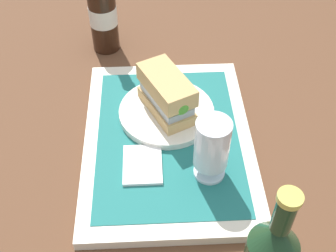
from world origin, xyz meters
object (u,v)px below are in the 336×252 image
object	(u,v)px
sandwich	(167,95)
beer_glass	(212,148)
second_bottle	(102,10)
plate	(167,112)

from	to	relation	value
sandwich	beer_glass	xyz separation A→B (m)	(0.15, 0.07, 0.01)
sandwich	second_bottle	xyz separation A→B (m)	(-0.27, -0.14, 0.03)
plate	beer_glass	world-z (taller)	beer_glass
sandwich	second_bottle	distance (m)	0.30
second_bottle	beer_glass	bearing A→B (deg)	26.11
sandwich	beer_glass	size ratio (longest dim) A/B	1.16
plate	beer_glass	bearing A→B (deg)	24.48
beer_glass	plate	bearing A→B (deg)	-155.52
sandwich	plate	bearing A→B (deg)	-180.00
plate	beer_glass	distance (m)	0.18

